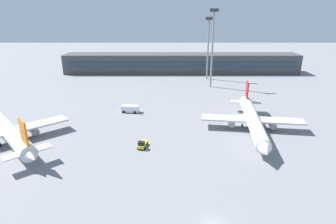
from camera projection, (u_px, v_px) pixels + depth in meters
ground_plane at (191, 122)px, 77.11m from camera, size 400.00×400.00×0.00m
terminal_building at (180, 63)px, 137.43m from camera, size 111.74×12.13×9.00m
airplane_near at (5, 129)px, 65.17m from camera, size 28.22×30.76×9.55m
airplane_mid at (252, 120)px, 71.05m from camera, size 25.93×36.93×9.14m
baggage_tug_yellow at (141, 144)px, 62.74m from camera, size 2.26×3.79×1.75m
service_van_white at (129, 109)px, 84.30m from camera, size 5.43×2.87×2.08m
floodlight_tower_west at (207, 44)px, 120.84m from camera, size 3.20×0.80×26.15m
floodlight_tower_east at (211, 44)px, 107.40m from camera, size 3.20×0.80×29.39m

